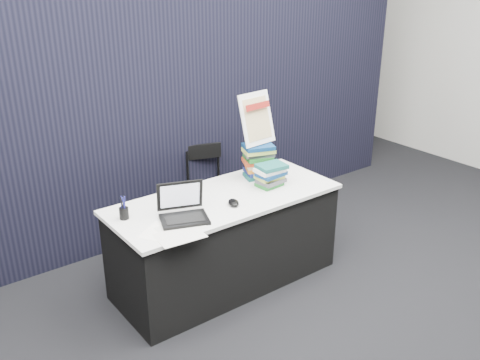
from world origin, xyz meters
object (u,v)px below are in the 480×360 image
Objects in this scene: book_stack_tall at (259,161)px; info_sign at (257,119)px; display_table at (225,240)px; laptop at (181,211)px; stacking_chair at (212,184)px; book_stack_short at (270,175)px.

book_stack_tall is 0.35m from info_sign.
display_table is at bearing -162.67° from info_sign.
book_stack_tall reaches higher than laptop.
book_stack_tall is at bearing -69.97° from stacking_chair.
info_sign reaches higher than stacking_chair.
info_sign reaches higher than display_table.
book_stack_short is at bearing -72.96° from stacking_chair.
info_sign is 0.53× the size of stacking_chair.
display_table is 0.71m from book_stack_tall.
laptop is 1.06m from info_sign.
book_stack_short reaches higher than stacking_chair.
book_stack_tall is 0.21m from book_stack_short.
display_table is 6.34× the size of book_stack_tall.
laptop is at bearing -175.17° from book_stack_short.
laptop is (-0.46, -0.11, 0.43)m from display_table.
book_stack_short is at bearing 25.20° from laptop.
book_stack_short is at bearing -5.38° from display_table.
info_sign is at bearing 22.57° from display_table.
laptop is 0.89× the size of info_sign.
display_table is 0.64m from laptop.
display_table is 8.53× the size of book_stack_short.
info_sign is (0.92, 0.31, 0.43)m from laptop.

